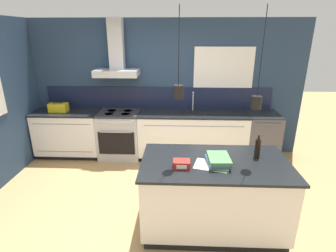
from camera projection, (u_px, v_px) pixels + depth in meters
name	position (u px, v px, depth m)	size (l,w,h in m)	color
ground_plane	(148.00, 209.00, 3.68)	(16.00, 16.00, 0.00)	tan
wall_back	(156.00, 86.00, 5.11)	(5.60, 2.43, 2.60)	navy
counter_run_left	(70.00, 133.00, 5.19)	(1.25, 0.64, 0.91)	black
counter_run_sink	(192.00, 135.00, 5.09)	(2.07, 0.64, 1.28)	black
oven_range	(120.00, 134.00, 5.14)	(0.79, 0.66, 0.91)	#B5B5BA
dishwasher	(261.00, 137.00, 5.04)	(0.59, 0.65, 0.91)	#4C4C51
kitchen_island	(213.00, 194.00, 3.24)	(1.75, 0.98, 0.91)	black
bottle_on_island	(258.00, 148.00, 3.14)	(0.07, 0.07, 0.30)	black
book_stack	(219.00, 161.00, 2.99)	(0.28, 0.36, 0.10)	#4C7F4C
red_supply_box	(182.00, 164.00, 2.93)	(0.19, 0.15, 0.09)	red
paper_pile	(211.00, 165.00, 2.99)	(0.43, 0.36, 0.01)	silver
yellow_toolbox	(58.00, 107.00, 5.01)	(0.34, 0.18, 0.19)	gold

